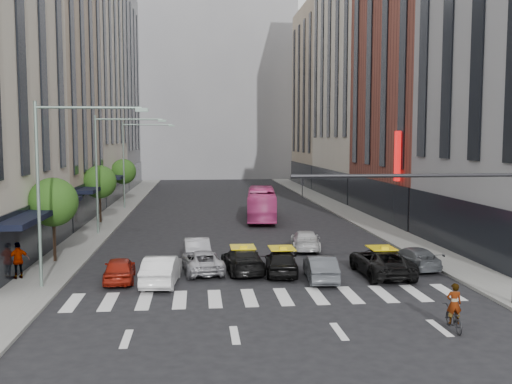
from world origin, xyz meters
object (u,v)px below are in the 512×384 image
object	(u,v)px
streetlamp_mid	(109,158)
taxi_left	(243,260)
car_red	(119,269)
motorcycle	(454,318)
streetlamp_near	(58,169)
car_white_front	(162,270)
taxi_center	(282,261)
pedestrian_far	(18,260)
bus	(261,204)
streetlamp_far	(133,153)

from	to	relation	value
streetlamp_mid	taxi_left	xyz separation A→B (m)	(9.15, -13.35, -5.21)
taxi_left	car_red	bearing A→B (deg)	7.04
motorcycle	streetlamp_near	bearing A→B (deg)	-18.94
streetlamp_mid	car_white_front	world-z (taller)	streetlamp_mid
streetlamp_near	taxi_center	xyz separation A→B (m)	(11.21, 1.90, -5.19)
streetlamp_near	streetlamp_mid	xyz separation A→B (m)	(0.00, 16.00, 0.00)
car_red	streetlamp_mid	bearing A→B (deg)	-83.84
streetlamp_mid	taxi_left	bearing A→B (deg)	-55.57
taxi_left	pedestrian_far	size ratio (longest dim) A/B	2.50
streetlamp_near	taxi_center	size ratio (longest dim) A/B	2.15
streetlamp_mid	car_red	world-z (taller)	streetlamp_mid
motorcycle	taxi_left	bearing A→B (deg)	-48.60
car_red	pedestrian_far	xyz separation A→B (m)	(-5.20, 0.58, 0.45)
car_red	car_white_front	world-z (taller)	car_white_front
taxi_center	bus	size ratio (longest dim) A/B	0.40
car_white_front	taxi_center	size ratio (longest dim) A/B	1.07
streetlamp_near	motorcycle	world-z (taller)	streetlamp_near
taxi_center	motorcycle	xyz separation A→B (m)	(5.26, -9.67, -0.24)
streetlamp_mid	pedestrian_far	size ratio (longest dim) A/B	4.72
streetlamp_far	car_white_front	distance (m)	32.35
streetlamp_near	taxi_center	world-z (taller)	streetlamp_near
streetlamp_mid	car_white_front	bearing A→B (deg)	-72.71
streetlamp_far	taxi_left	bearing A→B (deg)	-72.69
car_red	pedestrian_far	size ratio (longest dim) A/B	2.01
motorcycle	pedestrian_far	size ratio (longest dim) A/B	0.94
streetlamp_far	pedestrian_far	distance (m)	30.70
motorcycle	car_red	bearing A→B (deg)	-26.67
streetlamp_near	car_white_front	world-z (taller)	streetlamp_near
taxi_center	bus	world-z (taller)	bus
taxi_center	pedestrian_far	world-z (taller)	pedestrian_far
streetlamp_mid	bus	distance (m)	14.97
streetlamp_far	motorcycle	distance (m)	43.39
taxi_center	motorcycle	world-z (taller)	taxi_center
streetlamp_far	bus	world-z (taller)	streetlamp_far
streetlamp_far	taxi_left	world-z (taller)	streetlamp_far
streetlamp_near	car_red	world-z (taller)	streetlamp_near
car_red	taxi_center	world-z (taller)	taxi_center
car_red	taxi_left	xyz separation A→B (m)	(6.50, 1.45, 0.04)
streetlamp_near	car_white_front	bearing A→B (deg)	5.15
streetlamp_mid	car_white_front	xyz separation A→B (m)	(4.84, -15.56, -5.16)
streetlamp_near	streetlamp_far	distance (m)	32.00
streetlamp_near	taxi_left	size ratio (longest dim) A/B	1.89
taxi_center	bus	xyz separation A→B (m)	(1.25, 21.11, 0.74)
streetlamp_mid	streetlamp_far	xyz separation A→B (m)	(0.00, 16.00, 0.00)
streetlamp_far	pedestrian_far	world-z (taller)	streetlamp_far
pedestrian_far	streetlamp_near	bearing A→B (deg)	112.11
motorcycle	bus	bearing A→B (deg)	-76.26
car_red	streetlamp_far	bearing A→B (deg)	-89.06
car_white_front	taxi_left	world-z (taller)	car_white_front
taxi_center	motorcycle	bearing A→B (deg)	124.49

